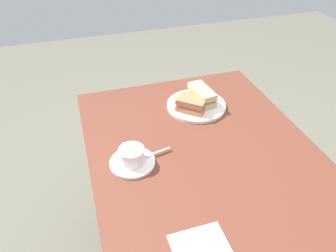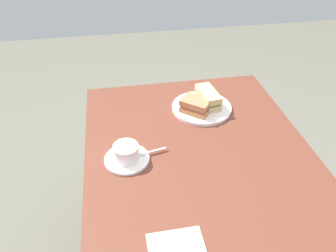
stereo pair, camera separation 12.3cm
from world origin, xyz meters
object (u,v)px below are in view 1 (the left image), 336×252
at_px(napkin, 203,252).
at_px(coffee_cup, 132,155).
at_px(coffee_saucer, 133,163).
at_px(dining_table, 201,168).
at_px(sandwich_plate, 196,106).
at_px(sandwich_front, 202,95).
at_px(sandwich_back, 191,104).
at_px(spoon, 153,154).

bearing_deg(napkin, coffee_cup, -164.69).
bearing_deg(coffee_cup, coffee_saucer, 16.99).
bearing_deg(coffee_cup, napkin, 15.31).
xyz_separation_m(dining_table, coffee_cup, (0.00, -0.26, 0.13)).
bearing_deg(napkin, coffee_saucer, -164.70).
distance_m(sandwich_plate, coffee_saucer, 0.42).
relative_size(sandwich_front, napkin, 1.01).
bearing_deg(coffee_saucer, sandwich_back, 127.78).
height_order(dining_table, sandwich_back, sandwich_back).
distance_m(coffee_saucer, coffee_cup, 0.03).
height_order(coffee_saucer, spoon, spoon).
relative_size(dining_table, spoon, 10.28).
xyz_separation_m(sandwich_front, coffee_saucer, (0.28, -0.36, -0.04)).
height_order(sandwich_back, spoon, sandwich_back).
bearing_deg(napkin, sandwich_back, 162.37).
relative_size(dining_table, sandwich_front, 6.68).
relative_size(coffee_cup, spoon, 1.12).
distance_m(sandwich_plate, napkin, 0.68).
relative_size(dining_table, coffee_saucer, 6.52).
bearing_deg(sandwich_plate, napkin, -19.67).
distance_m(sandwich_back, napkin, 0.64).
height_order(sandwich_plate, spoon, spoon).
height_order(coffee_cup, spoon, coffee_cup).
bearing_deg(dining_table, sandwich_plate, 163.84).
xyz_separation_m(coffee_cup, napkin, (0.38, 0.10, -0.04)).
distance_m(dining_table, napkin, 0.42).
bearing_deg(spoon, sandwich_back, 134.16).
bearing_deg(spoon, dining_table, 85.51).
xyz_separation_m(sandwich_back, spoon, (0.21, -0.22, -0.03)).
height_order(sandwich_plate, sandwich_front, sandwich_front).
distance_m(sandwich_back, coffee_saucer, 0.38).
height_order(coffee_saucer, coffee_cup, coffee_cup).
bearing_deg(sandwich_front, coffee_cup, -52.65).
bearing_deg(sandwich_plate, coffee_saucer, -51.80).
bearing_deg(spoon, coffee_cup, -79.10).
height_order(sandwich_front, coffee_saucer, sandwich_front).
height_order(sandwich_plate, coffee_saucer, sandwich_plate).
xyz_separation_m(coffee_saucer, napkin, (0.38, 0.10, -0.00)).
distance_m(dining_table, coffee_saucer, 0.28).
height_order(sandwich_front, napkin, sandwich_front).
bearing_deg(sandwich_back, coffee_saucer, -52.22).
bearing_deg(sandwich_back, coffee_cup, -52.43).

